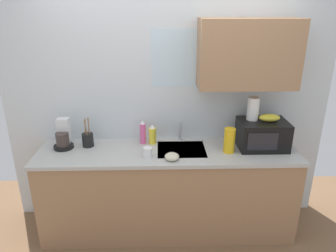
# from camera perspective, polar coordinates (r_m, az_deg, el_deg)

# --- Properties ---
(kitchen_wall_assembly) EXTENTS (3.27, 0.42, 2.50)m
(kitchen_wall_assembly) POSITION_cam_1_polar(r_m,az_deg,el_deg) (3.19, 2.22, 5.40)
(kitchen_wall_assembly) COLOR silver
(kitchen_wall_assembly) RESTS_ON ground
(counter_unit) EXTENTS (2.50, 0.63, 0.90)m
(counter_unit) POSITION_cam_1_polar(r_m,az_deg,el_deg) (3.27, 0.04, -11.38)
(counter_unit) COLOR #9E7551
(counter_unit) RESTS_ON ground
(sink_faucet) EXTENTS (0.03, 0.03, 0.20)m
(sink_faucet) POSITION_cam_1_polar(r_m,az_deg,el_deg) (3.24, 2.18, -0.90)
(sink_faucet) COLOR #B2B5BA
(sink_faucet) RESTS_ON counter_unit
(microwave) EXTENTS (0.46, 0.35, 0.27)m
(microwave) POSITION_cam_1_polar(r_m,az_deg,el_deg) (3.20, 16.57, -1.45)
(microwave) COLOR black
(microwave) RESTS_ON counter_unit
(banana_bunch) EXTENTS (0.20, 0.11, 0.07)m
(banana_bunch) POSITION_cam_1_polar(r_m,az_deg,el_deg) (3.16, 17.75, 1.43)
(banana_bunch) COLOR gold
(banana_bunch) RESTS_ON microwave
(paper_towel_roll) EXTENTS (0.11, 0.11, 0.22)m
(paper_towel_roll) POSITION_cam_1_polar(r_m,az_deg,el_deg) (3.13, 15.02, 3.02)
(paper_towel_roll) COLOR white
(paper_towel_roll) RESTS_ON microwave
(coffee_maker) EXTENTS (0.19, 0.21, 0.28)m
(coffee_maker) POSITION_cam_1_polar(r_m,az_deg,el_deg) (3.25, -18.24, -1.87)
(coffee_maker) COLOR black
(coffee_maker) RESTS_ON counter_unit
(dish_soap_bottle_yellow) EXTENTS (0.07, 0.07, 0.20)m
(dish_soap_bottle_yellow) POSITION_cam_1_polar(r_m,az_deg,el_deg) (3.17, -2.80, -1.58)
(dish_soap_bottle_yellow) COLOR yellow
(dish_soap_bottle_yellow) RESTS_ON counter_unit
(dish_soap_bottle_pink) EXTENTS (0.06, 0.06, 0.24)m
(dish_soap_bottle_pink) POSITION_cam_1_polar(r_m,az_deg,el_deg) (3.17, -4.54, -1.19)
(dish_soap_bottle_pink) COLOR #E55999
(dish_soap_bottle_pink) RESTS_ON counter_unit
(cereal_canister) EXTENTS (0.10, 0.10, 0.24)m
(cereal_canister) POSITION_cam_1_polar(r_m,az_deg,el_deg) (3.03, 10.96, -2.55)
(cereal_canister) COLOR gold
(cereal_canister) RESTS_ON counter_unit
(mug_white) EXTENTS (0.08, 0.08, 0.09)m
(mug_white) POSITION_cam_1_polar(r_m,az_deg,el_deg) (2.91, -3.68, -4.76)
(mug_white) COLOR white
(mug_white) RESTS_ON counter_unit
(utensil_crock) EXTENTS (0.11, 0.11, 0.29)m
(utensil_crock) POSITION_cam_1_polar(r_m,az_deg,el_deg) (3.21, -14.19, -2.34)
(utensil_crock) COLOR black
(utensil_crock) RESTS_ON counter_unit
(small_bowl) EXTENTS (0.13, 0.13, 0.06)m
(small_bowl) POSITION_cam_1_polar(r_m,az_deg,el_deg) (2.86, 0.71, -5.51)
(small_bowl) COLOR beige
(small_bowl) RESTS_ON counter_unit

